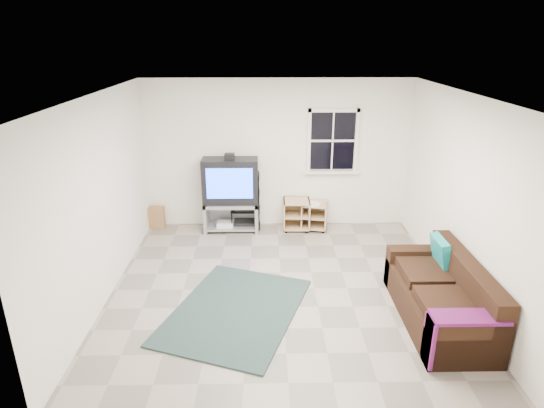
{
  "coord_description": "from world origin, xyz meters",
  "views": [
    {
      "loc": [
        -0.22,
        -5.41,
        3.27
      ],
      "look_at": [
        -0.13,
        0.4,
        1.09
      ],
      "focal_mm": 30.0,
      "sensor_mm": 36.0,
      "label": 1
    }
  ],
  "objects_px": {
    "tv_unit": "(231,189)",
    "sofa": "(442,298)",
    "av_rack": "(245,205)",
    "side_table_right": "(314,213)",
    "side_table_left": "(296,213)"
  },
  "relations": [
    {
      "from": "tv_unit",
      "to": "av_rack",
      "type": "height_order",
      "value": "tv_unit"
    },
    {
      "from": "sofa",
      "to": "av_rack",
      "type": "bearing_deg",
      "value": 130.94
    },
    {
      "from": "av_rack",
      "to": "side_table_right",
      "type": "distance_m",
      "value": 1.23
    },
    {
      "from": "side_table_right",
      "to": "sofa",
      "type": "height_order",
      "value": "sofa"
    },
    {
      "from": "av_rack",
      "to": "side_table_left",
      "type": "height_order",
      "value": "av_rack"
    },
    {
      "from": "side_table_left",
      "to": "sofa",
      "type": "distance_m",
      "value": 3.24
    },
    {
      "from": "tv_unit",
      "to": "sofa",
      "type": "distance_m",
      "value": 3.91
    },
    {
      "from": "tv_unit",
      "to": "sofa",
      "type": "xyz_separation_m",
      "value": [
        2.71,
        -2.79,
        -0.46
      ]
    },
    {
      "from": "av_rack",
      "to": "sofa",
      "type": "bearing_deg",
      "value": -49.06
    },
    {
      "from": "tv_unit",
      "to": "side_table_right",
      "type": "bearing_deg",
      "value": 1.7
    },
    {
      "from": "av_rack",
      "to": "sofa",
      "type": "relative_size",
      "value": 0.54
    },
    {
      "from": "tv_unit",
      "to": "sofa",
      "type": "relative_size",
      "value": 0.74
    },
    {
      "from": "side_table_left",
      "to": "side_table_right",
      "type": "height_order",
      "value": "side_table_left"
    },
    {
      "from": "av_rack",
      "to": "side_table_left",
      "type": "xyz_separation_m",
      "value": [
        0.9,
        -0.01,
        -0.15
      ]
    },
    {
      "from": "av_rack",
      "to": "sofa",
      "type": "height_order",
      "value": "av_rack"
    }
  ]
}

